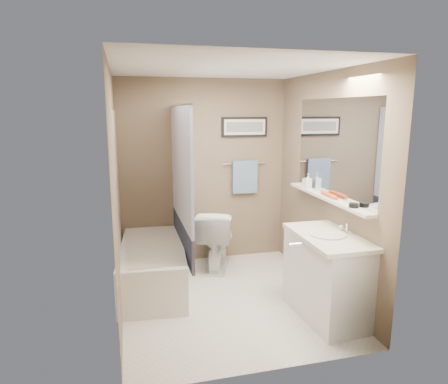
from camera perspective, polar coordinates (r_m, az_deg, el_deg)
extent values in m
plane|color=silver|center=(4.46, 0.48, -15.02)|extent=(2.50, 2.50, 0.00)
cube|color=white|center=(4.00, 0.55, 17.07)|extent=(2.20, 2.50, 0.04)
cube|color=brown|center=(5.25, -2.87, 2.85)|extent=(2.20, 0.04, 2.40)
cube|color=brown|center=(2.92, 6.60, -4.36)|extent=(2.20, 0.04, 2.40)
cube|color=brown|center=(3.94, -14.87, -0.49)|extent=(0.04, 2.50, 2.40)
cube|color=brown|center=(4.46, 14.08, 0.93)|extent=(0.04, 2.50, 2.40)
cube|color=beige|center=(4.47, -14.83, -1.69)|extent=(0.02, 1.55, 2.00)
cylinder|color=silver|center=(4.40, -6.32, 12.21)|extent=(0.02, 1.55, 0.02)
cube|color=white|center=(4.44, -6.13, 3.80)|extent=(0.03, 1.45, 1.28)
cube|color=#282F4B|center=(4.62, -5.91, -6.32)|extent=(0.03, 1.45, 0.36)
cube|color=silver|center=(4.27, 15.43, 6.11)|extent=(0.02, 1.60, 1.00)
cube|color=silver|center=(4.33, 14.42, -0.76)|extent=(0.12, 1.60, 0.03)
cylinder|color=silver|center=(5.35, 2.95, 4.11)|extent=(0.60, 0.02, 0.02)
cube|color=#91B5D3|center=(5.36, 3.00, 2.17)|extent=(0.34, 0.05, 0.44)
cube|color=black|center=(5.32, 2.95, 9.26)|extent=(0.62, 0.02, 0.26)
cube|color=white|center=(5.31, 3.00, 9.25)|extent=(0.56, 0.00, 0.20)
cube|color=#595959|center=(5.31, 3.01, 9.25)|extent=(0.50, 0.00, 0.13)
cube|color=silver|center=(3.20, 15.92, -7.06)|extent=(0.80, 0.02, 2.00)
cylinder|color=silver|center=(3.10, 10.09, -7.40)|extent=(0.10, 0.02, 0.02)
cube|color=white|center=(4.70, -10.12, -10.40)|extent=(0.82, 1.55, 0.50)
cube|color=beige|center=(4.62, -10.23, -7.52)|extent=(0.56, 1.36, 0.02)
imported|color=white|center=(5.14, -1.11, -6.63)|extent=(0.67, 0.87, 0.78)
cube|color=silver|center=(4.09, 14.52, -11.82)|extent=(0.56, 0.93, 0.80)
cube|color=silver|center=(3.94, 14.71, -6.22)|extent=(0.54, 0.96, 0.04)
cylinder|color=silver|center=(3.92, 14.60, -5.85)|extent=(0.34, 0.34, 0.01)
cylinder|color=silver|center=(4.01, 17.15, -4.99)|extent=(0.02, 0.02, 0.10)
sphere|color=white|center=(4.10, 16.42, -4.88)|extent=(0.05, 0.05, 0.05)
cylinder|color=black|center=(3.88, 18.03, -1.83)|extent=(0.09, 0.09, 0.04)
cylinder|color=#DC4C1F|center=(4.23, 15.06, -0.54)|extent=(0.04, 0.22, 0.04)
cylinder|color=#C9461C|center=(4.32, 14.45, -0.28)|extent=(0.06, 0.22, 0.04)
cube|color=pink|center=(4.48, 13.35, -0.04)|extent=(0.04, 0.16, 0.01)
cylinder|color=silver|center=(4.75, 11.57, 1.28)|extent=(0.08, 0.08, 0.10)
imported|color=#999999|center=(4.69, 11.92, 1.55)|extent=(0.08, 0.09, 0.17)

